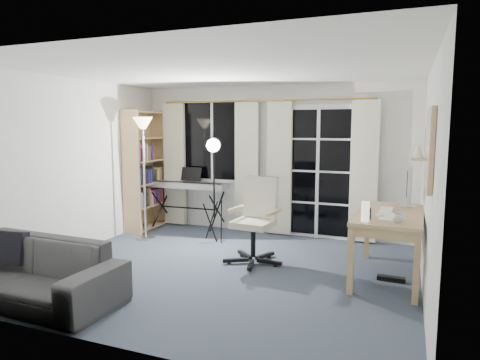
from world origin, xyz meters
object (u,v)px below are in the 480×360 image
(keyboard_piano, at_px, (189,186))
(desk, at_px, (389,221))
(monitor, at_px, (409,183))
(studio_light, at_px, (214,157))
(office_chair, at_px, (257,212))
(sofa, at_px, (23,260))
(bookshelf, at_px, (144,173))
(torchiere_lamp, at_px, (143,141))
(mug, at_px, (398,217))

(keyboard_piano, bearing_deg, desk, -22.64)
(desk, bearing_deg, monitor, 68.42)
(studio_light, distance_m, office_chair, 1.26)
(keyboard_piano, height_order, sofa, keyboard_piano)
(bookshelf, xyz_separation_m, torchiere_lamp, (0.41, -0.60, 0.56))
(keyboard_piano, xyz_separation_m, monitor, (3.46, -0.79, 0.32))
(office_chair, height_order, mug, office_chair)
(bookshelf, distance_m, studio_light, 1.57)
(studio_light, bearing_deg, desk, -35.96)
(bookshelf, bearing_deg, mug, -22.60)
(bookshelf, height_order, torchiere_lamp, bookshelf)
(office_chair, bearing_deg, mug, -12.42)
(keyboard_piano, distance_m, monitor, 3.56)
(bookshelf, relative_size, keyboard_piano, 1.47)
(studio_light, relative_size, office_chair, 1.47)
(sofa, bearing_deg, bookshelf, 102.71)
(office_chair, relative_size, monitor, 1.98)
(monitor, relative_size, sofa, 0.27)
(torchiere_lamp, relative_size, desk, 1.29)
(keyboard_piano, relative_size, monitor, 2.46)
(keyboard_piano, xyz_separation_m, office_chair, (1.64, -1.18, -0.10))
(office_chair, xyz_separation_m, mug, (1.72, -0.56, 0.19))
(torchiere_lamp, distance_m, keyboard_piano, 1.17)
(office_chair, distance_m, mug, 1.82)
(studio_light, bearing_deg, monitor, -25.69)
(torchiere_lamp, height_order, office_chair, torchiere_lamp)
(monitor, relative_size, mug, 4.40)
(bookshelf, distance_m, office_chair, 2.60)
(torchiere_lamp, height_order, studio_light, torchiere_lamp)
(sofa, bearing_deg, keyboard_piano, 89.00)
(bookshelf, distance_m, sofa, 3.15)
(desk, bearing_deg, torchiere_lamp, 175.17)
(studio_light, distance_m, desk, 2.67)
(desk, bearing_deg, bookshelf, 167.55)
(bookshelf, bearing_deg, sofa, -80.99)
(torchiere_lamp, bearing_deg, bookshelf, 124.50)
(torchiere_lamp, xyz_separation_m, monitor, (3.79, 0.02, -0.46))
(torchiere_lamp, distance_m, monitor, 3.82)
(desk, bearing_deg, mug, -76.69)
(office_chair, distance_m, monitor, 1.90)
(studio_light, height_order, mug, studio_light)
(sofa, bearing_deg, studio_light, 73.11)
(bookshelf, distance_m, monitor, 4.24)
(keyboard_piano, relative_size, sofa, 0.65)
(bookshelf, distance_m, keyboard_piano, 0.80)
(keyboard_piano, distance_m, mug, 3.78)
(bookshelf, bearing_deg, studio_light, -16.47)
(monitor, height_order, sofa, monitor)
(bookshelf, relative_size, monitor, 3.62)
(bookshelf, relative_size, studio_light, 1.25)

